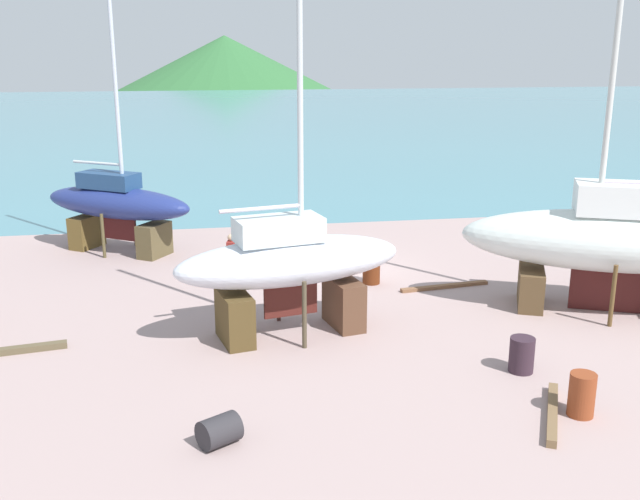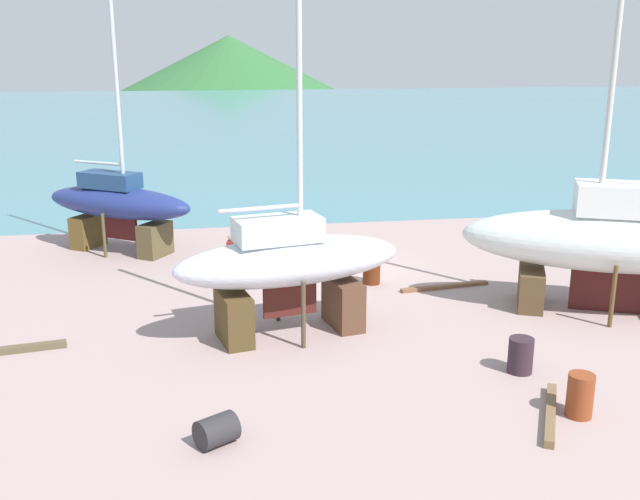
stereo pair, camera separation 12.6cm
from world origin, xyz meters
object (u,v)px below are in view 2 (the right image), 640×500
at_px(sailboat_small_center, 289,265).
at_px(worker, 232,260).
at_px(barrel_by_slipway, 580,395).
at_px(barrel_tar_black, 217,430).
at_px(sailboat_mid_port, 118,204).
at_px(sailboat_far_slipway, 613,240).
at_px(barrel_tipped_center, 372,271).
at_px(barrel_rust_near, 521,355).

height_order(sailboat_small_center, worker, sailboat_small_center).
bearing_deg(barrel_by_slipway, barrel_tar_black, 179.52).
bearing_deg(sailboat_mid_port, sailboat_far_slipway, 1.51).
relative_size(sailboat_small_center, barrel_tar_black, 13.42).
relative_size(worker, barrel_tipped_center, 2.02).
height_order(sailboat_small_center, sailboat_far_slipway, sailboat_far_slipway).
xyz_separation_m(sailboat_far_slipway, barrel_tar_black, (-11.34, -5.63, -1.86)).
relative_size(sailboat_far_slipway, barrel_tipped_center, 17.76).
bearing_deg(sailboat_mid_port, worker, -18.37).
bearing_deg(sailboat_small_center, barrel_tar_black, -122.99).
xyz_separation_m(barrel_tar_black, barrel_by_slipway, (7.47, -0.06, 0.17)).
distance_m(sailboat_far_slipway, barrel_by_slipway, 7.10).
bearing_deg(sailboat_far_slipway, barrel_tipped_center, -7.68).
xyz_separation_m(sailboat_small_center, sailboat_mid_port, (-5.27, 9.18, -0.12)).
xyz_separation_m(barrel_tipped_center, barrel_rust_near, (1.94, -7.13, -0.01)).
bearing_deg(barrel_tipped_center, barrel_rust_near, -74.81).
xyz_separation_m(sailboat_far_slipway, worker, (-10.60, 4.00, -1.25)).
xyz_separation_m(barrel_tipped_center, barrel_tar_black, (-5.22, -9.29, -0.14)).
height_order(sailboat_mid_port, barrel_tar_black, sailboat_mid_port).
distance_m(sailboat_small_center, sailboat_mid_port, 10.59).
height_order(sailboat_far_slipway, barrel_tar_black, sailboat_far_slipway).
bearing_deg(barrel_rust_near, barrel_tar_black, -163.22).
relative_size(sailboat_far_slipway, worker, 8.81).
height_order(barrel_rust_near, barrel_by_slipway, barrel_by_slipway).
xyz_separation_m(worker, barrel_rust_near, (6.41, -7.48, -0.49)).
distance_m(sailboat_small_center, barrel_tar_black, 6.03).
relative_size(sailboat_small_center, barrel_rust_near, 11.92).
bearing_deg(barrel_tipped_center, sailboat_mid_port, 147.77).
bearing_deg(sailboat_far_slipway, worker, 2.46).
height_order(sailboat_small_center, barrel_tipped_center, sailboat_small_center).
height_order(sailboat_mid_port, sailboat_far_slipway, sailboat_far_slipway).
bearing_deg(barrel_rust_near, sailboat_small_center, 147.34).
relative_size(sailboat_mid_port, barrel_tar_black, 14.75).
distance_m(sailboat_mid_port, worker, 6.41).
distance_m(sailboat_mid_port, barrel_rust_near, 16.25).
relative_size(sailboat_far_slipway, barrel_by_slipway, 16.50).
bearing_deg(sailboat_far_slipway, sailboat_small_center, 24.46).
bearing_deg(barrel_tar_black, barrel_tipped_center, 60.66).
bearing_deg(barrel_tar_black, sailboat_mid_port, 102.38).
relative_size(sailboat_small_center, barrel_by_slipway, 10.80).
distance_m(barrel_tipped_center, barrel_by_slipway, 9.62).
relative_size(barrel_tipped_center, barrel_tar_black, 1.15).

